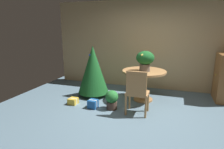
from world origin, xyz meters
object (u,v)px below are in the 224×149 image
(gift_box_gold, at_px, (73,101))
(holiday_tree, at_px, (93,70))
(round_dining_table, at_px, (144,78))
(wooden_chair_near, at_px, (137,90))
(flower_vase, at_px, (145,59))
(gift_box_blue, at_px, (93,104))
(potted_plant, at_px, (112,99))

(gift_box_gold, bearing_deg, holiday_tree, 72.33)
(round_dining_table, relative_size, wooden_chair_near, 1.12)
(round_dining_table, xyz_separation_m, flower_vase, (0.02, -0.07, 0.48))
(round_dining_table, distance_m, flower_vase, 0.48)
(holiday_tree, height_order, gift_box_gold, holiday_tree)
(gift_box_gold, bearing_deg, gift_box_blue, -5.61)
(round_dining_table, height_order, holiday_tree, holiday_tree)
(holiday_tree, height_order, potted_plant, holiday_tree)
(holiday_tree, bearing_deg, potted_plant, -42.15)
(flower_vase, xyz_separation_m, gift_box_blue, (-1.03, -0.79, -0.97))
(flower_vase, xyz_separation_m, holiday_tree, (-1.36, -0.03, -0.34))
(round_dining_table, height_order, potted_plant, round_dining_table)
(potted_plant, bearing_deg, gift_box_blue, -169.12)
(round_dining_table, bearing_deg, gift_box_blue, -139.84)
(flower_vase, relative_size, potted_plant, 1.12)
(potted_plant, bearing_deg, holiday_tree, 137.85)
(round_dining_table, relative_size, gift_box_gold, 4.99)
(flower_vase, bearing_deg, potted_plant, -130.64)
(potted_plant, bearing_deg, wooden_chair_near, -10.28)
(gift_box_gold, relative_size, gift_box_blue, 1.01)
(round_dining_table, xyz_separation_m, wooden_chair_near, (0.00, -0.88, -0.05))
(wooden_chair_near, relative_size, holiday_tree, 0.71)
(flower_vase, bearing_deg, gift_box_blue, -142.68)
(holiday_tree, xyz_separation_m, gift_box_blue, (0.32, -0.76, -0.63))
(holiday_tree, relative_size, potted_plant, 3.09)
(flower_vase, height_order, potted_plant, flower_vase)
(round_dining_table, xyz_separation_m, holiday_tree, (-1.33, -0.09, 0.14))
(round_dining_table, distance_m, holiday_tree, 1.35)
(gift_box_gold, xyz_separation_m, gift_box_blue, (0.55, -0.05, 0.02))
(gift_box_blue, bearing_deg, wooden_chair_near, -1.34)
(round_dining_table, height_order, wooden_chair_near, wooden_chair_near)
(gift_box_blue, xyz_separation_m, potted_plant, (0.43, 0.08, 0.14))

